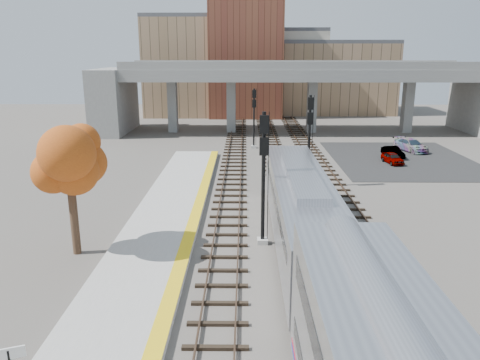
# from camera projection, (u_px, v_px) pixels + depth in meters

# --- Properties ---
(ground) EXTENTS (160.00, 160.00, 0.00)m
(ground) POSITION_uv_depth(u_px,v_px,m) (291.00, 294.00, 21.25)
(ground) COLOR #47423D
(ground) RESTS_ON ground
(platform) EXTENTS (4.50, 60.00, 0.35)m
(platform) POSITION_uv_depth(u_px,v_px,m) (132.00, 290.00, 21.28)
(platform) COLOR #9E9E99
(platform) RESTS_ON ground
(yellow_strip) EXTENTS (0.70, 60.00, 0.01)m
(yellow_strip) POSITION_uv_depth(u_px,v_px,m) (174.00, 287.00, 21.21)
(yellow_strip) COLOR yellow
(yellow_strip) RESTS_ON platform
(tracks) EXTENTS (10.70, 95.00, 0.25)m
(tracks) POSITION_uv_depth(u_px,v_px,m) (288.00, 206.00, 33.28)
(tracks) COLOR black
(tracks) RESTS_ON ground
(overpass) EXTENTS (54.00, 12.00, 9.50)m
(overpass) POSITION_uv_depth(u_px,v_px,m) (297.00, 89.00, 63.06)
(overpass) COLOR slate
(overpass) RESTS_ON ground
(buildings_far) EXTENTS (43.00, 21.00, 20.60)m
(buildings_far) POSITION_uv_depth(u_px,v_px,m) (264.00, 68.00, 83.36)
(buildings_far) COLOR #9D7B5B
(buildings_far) RESTS_ON ground
(parking_lot) EXTENTS (14.00, 18.00, 0.04)m
(parking_lot) POSITION_uv_depth(u_px,v_px,m) (401.00, 159.00, 48.11)
(parking_lot) COLOR black
(parking_lot) RESTS_ON ground
(locomotive) EXTENTS (3.02, 19.05, 4.10)m
(locomotive) POSITION_uv_depth(u_px,v_px,m) (301.00, 209.00, 25.85)
(locomotive) COLOR #A8AAB2
(locomotive) RESTS_ON ground
(signal_mast_near) EXTENTS (0.60, 0.64, 7.58)m
(signal_mast_near) POSITION_uv_depth(u_px,v_px,m) (263.00, 179.00, 25.80)
(signal_mast_near) COLOR #9E9E99
(signal_mast_near) RESTS_ON ground
(signal_mast_mid) EXTENTS (0.60, 0.64, 7.42)m
(signal_mast_mid) POSITION_uv_depth(u_px,v_px,m) (309.00, 142.00, 37.23)
(signal_mast_mid) COLOR #9E9E99
(signal_mast_mid) RESTS_ON ground
(signal_mast_far) EXTENTS (0.60, 0.64, 6.73)m
(signal_mast_far) POSITION_uv_depth(u_px,v_px,m) (254.00, 120.00, 52.72)
(signal_mast_far) COLOR #9E9E99
(signal_mast_far) RESTS_ON ground
(tree) EXTENTS (3.60, 3.60, 6.93)m
(tree) POSITION_uv_depth(u_px,v_px,m) (68.00, 162.00, 24.26)
(tree) COLOR #382619
(tree) RESTS_ON ground
(car_a) EXTENTS (1.75, 3.32, 1.08)m
(car_a) POSITION_uv_depth(u_px,v_px,m) (393.00, 158.00, 45.95)
(car_a) COLOR #99999E
(car_a) RESTS_ON parking_lot
(car_b) EXTENTS (1.70, 3.52, 1.11)m
(car_b) POSITION_uv_depth(u_px,v_px,m) (393.00, 152.00, 48.56)
(car_b) COLOR #99999E
(car_b) RESTS_ON parking_lot
(car_c) EXTENTS (3.29, 4.98, 1.34)m
(car_c) POSITION_uv_depth(u_px,v_px,m) (411.00, 145.00, 51.65)
(car_c) COLOR #99999E
(car_c) RESTS_ON parking_lot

